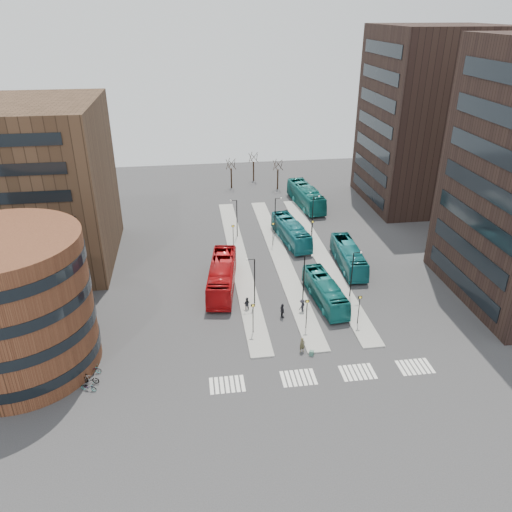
{
  "coord_description": "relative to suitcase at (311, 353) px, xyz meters",
  "views": [
    {
      "loc": [
        -10.44,
        -33.31,
        32.44
      ],
      "look_at": [
        -2.79,
        21.08,
        5.0
      ],
      "focal_mm": 35.0,
      "sensor_mm": 36.0,
      "label": 1
    }
  ],
  "objects": [
    {
      "name": "teal_bus_c",
      "position": [
        9.76,
        18.75,
        1.29
      ],
      "size": [
        3.14,
        11.34,
        3.13
      ],
      "primitive_type": "imported",
      "rotation": [
        0.0,
        0.0,
        -0.05
      ],
      "color": "#166A6F",
      "rests_on": "ground"
    },
    {
      "name": "suitcase",
      "position": [
        0.0,
        0.0,
        0.0
      ],
      "size": [
        0.55,
        0.5,
        0.55
      ],
      "primitive_type": "cube",
      "rotation": [
        0.0,
        0.0,
        -0.42
      ],
      "color": "navy",
      "rests_on": "ground"
    },
    {
      "name": "island_mid",
      "position": [
        0.91,
        22.72,
        -0.2
      ],
      "size": [
        2.5,
        45.0,
        0.15
      ],
      "primitive_type": "cube",
      "color": "gray",
      "rests_on": "ground"
    },
    {
      "name": "lamp_posts",
      "position": [
        1.55,
        20.72,
        3.3
      ],
      "size": [
        14.04,
        20.24,
        6.12
      ],
      "color": "black",
      "rests_on": "ground"
    },
    {
      "name": "commuter_b",
      "position": [
        -1.7,
        7.4,
        0.64
      ],
      "size": [
        0.64,
        1.14,
        1.84
      ],
      "primitive_type": "imported",
      "rotation": [
        0.0,
        0.0,
        1.75
      ],
      "color": "black",
      "rests_on": "ground"
    },
    {
      "name": "tower_far",
      "position": [
        30.89,
        42.72,
        14.72
      ],
      "size": [
        20.12,
        20.0,
        30.0
      ],
      "color": "black",
      "rests_on": "ground"
    },
    {
      "name": "island_left",
      "position": [
        -5.09,
        22.72,
        -0.2
      ],
      "size": [
        2.5,
        45.0,
        0.15
      ],
      "primitive_type": "cube",
      "color": "gray",
      "rests_on": "ground"
    },
    {
      "name": "sign_poles",
      "position": [
        0.51,
        15.72,
        2.13
      ],
      "size": [
        12.45,
        22.12,
        3.65
      ],
      "color": "black",
      "rests_on": "ground"
    },
    {
      "name": "teal_bus_a",
      "position": [
        4.08,
        10.09,
        1.2
      ],
      "size": [
        3.42,
        10.76,
        2.95
      ],
      "primitive_type": "imported",
      "rotation": [
        0.0,
        0.0,
        0.09
      ],
      "color": "#146563",
      "rests_on": "ground"
    },
    {
      "name": "office_block",
      "position": [
        -35.09,
        26.7,
        10.72
      ],
      "size": [
        25.0,
        20.12,
        22.0
      ],
      "color": "#453020",
      "rests_on": "ground"
    },
    {
      "name": "round_building",
      "position": [
        -29.09,
        2.72,
        6.71
      ],
      "size": [
        15.16,
        15.16,
        14.0
      ],
      "color": "brown",
      "rests_on": "ground"
    },
    {
      "name": "teal_bus_d",
      "position": [
        9.29,
        42.78,
        1.56
      ],
      "size": [
        4.48,
        13.45,
        3.68
      ],
      "primitive_type": "imported",
      "rotation": [
        0.0,
        0.0,
        0.11
      ],
      "color": "#156966",
      "rests_on": "ground"
    },
    {
      "name": "crosswalk_stripes",
      "position": [
        0.66,
        -3.28,
        -0.27
      ],
      "size": [
        22.35,
        2.4,
        0.01
      ],
      "color": "silver",
      "rests_on": "ground"
    },
    {
      "name": "bicycle_far",
      "position": [
        -22.09,
        0.25,
        0.17
      ],
      "size": [
        1.78,
        0.83,
        0.9
      ],
      "primitive_type": "imported",
      "rotation": [
        0.0,
        0.0,
        1.43
      ],
      "color": "gray",
      "rests_on": "ground"
    },
    {
      "name": "bare_trees",
      "position": [
        1.58,
        55.39,
        2.45
      ],
      "size": [
        10.97,
        8.14,
        5.9
      ],
      "color": "black",
      "rests_on": "ground"
    },
    {
      "name": "commuter_c",
      "position": [
        0.84,
        8.22,
        0.56
      ],
      "size": [
        1.2,
        1.21,
        1.68
      ],
      "primitive_type": "imported",
      "rotation": [
        0.0,
        0.0,
        3.95
      ],
      "color": "black",
      "rests_on": "ground"
    },
    {
      "name": "bicycle_near",
      "position": [
        -22.09,
        -2.27,
        0.14
      ],
      "size": [
        1.67,
        1.06,
        0.83
      ],
      "primitive_type": "imported",
      "rotation": [
        0.0,
        0.0,
        1.22
      ],
      "color": "gray",
      "rests_on": "ground"
    },
    {
      "name": "island_right",
      "position": [
        6.91,
        22.72,
        -0.2
      ],
      "size": [
        2.5,
        45.0,
        0.15
      ],
      "primitive_type": "cube",
      "color": "gray",
      "rests_on": "ground"
    },
    {
      "name": "ground",
      "position": [
        -1.09,
        -7.28,
        -0.28
      ],
      "size": [
        160.0,
        160.0,
        0.0
      ],
      "primitive_type": "plane",
      "color": "#2B2B2E",
      "rests_on": "ground"
    },
    {
      "name": "commuter_a",
      "position": [
        -5.59,
        9.63,
        0.56
      ],
      "size": [
        0.96,
        0.85,
        1.66
      ],
      "primitive_type": "imported",
      "rotation": [
        0.0,
        0.0,
        2.82
      ],
      "color": "black",
      "rests_on": "ground"
    },
    {
      "name": "traveller",
      "position": [
        -0.84,
        0.75,
        0.56
      ],
      "size": [
        0.68,
        0.51,
        1.68
      ],
      "primitive_type": "imported",
      "rotation": [
        0.0,
        0.0,
        0.2
      ],
      "color": "#49442C",
      "rests_on": "ground"
    },
    {
      "name": "teal_bus_b",
      "position": [
        3.52,
        28.02,
        1.35
      ],
      "size": [
        4.33,
        11.95,
        3.25
      ],
      "primitive_type": "imported",
      "rotation": [
        0.0,
        0.0,
        0.14
      ],
      "color": "#166871",
      "rests_on": "ground"
    },
    {
      "name": "red_bus",
      "position": [
        -8.06,
        15.21,
        1.51
      ],
      "size": [
        4.89,
        13.11,
        3.57
      ],
      "primitive_type": "imported",
      "rotation": [
        0.0,
        0.0,
        -0.15
      ],
      "color": "#AE0D10",
      "rests_on": "ground"
    },
    {
      "name": "bicycle_mid",
      "position": [
        -22.09,
        -1.25,
        0.27
      ],
      "size": [
        1.88,
        0.95,
        1.09
      ],
      "primitive_type": "imported",
      "rotation": [
        0.0,
        0.0,
        1.31
      ],
      "color": "gray",
      "rests_on": "ground"
    }
  ]
}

